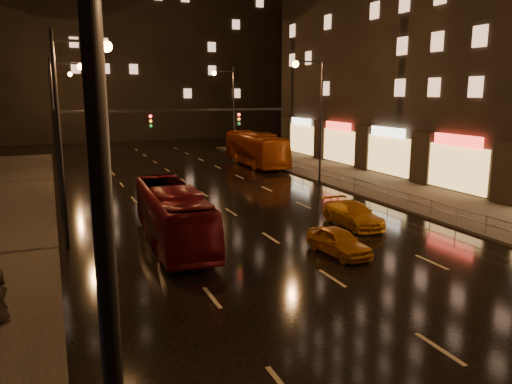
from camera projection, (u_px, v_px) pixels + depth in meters
ground at (212, 199)px, 34.36m from camera, size 140.00×140.00×0.00m
sidewalk_right at (418, 197)px, 34.85m from camera, size 7.00×70.00×0.15m
building_distant at (136, 23)px, 79.42m from camera, size 44.00×16.00×36.00m
traffic_signal at (134, 133)px, 31.54m from camera, size 15.31×0.32×6.20m
streetlight_left at (182, 193)px, 4.38m from camera, size 2.64×0.50×10.00m
railing_right at (354, 181)px, 36.18m from camera, size 0.05×56.00×1.00m
bus_red at (173, 214)px, 24.36m from camera, size 2.79×10.15×2.80m
bus_curb at (256, 149)px, 50.03m from camera, size 3.23×11.84×3.27m
taxi_near at (339, 242)px, 22.64m from camera, size 1.82×3.72×1.22m
taxi_far at (353, 214)px, 27.51m from camera, size 1.85×4.49×1.30m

